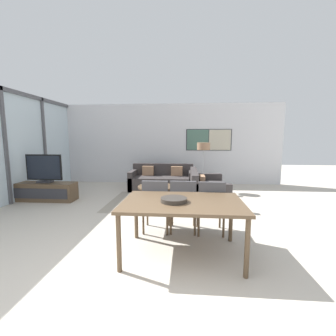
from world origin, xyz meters
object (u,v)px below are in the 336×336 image
television (44,169)px  dining_table (182,206)px  coffee_table (156,190)px  sofa_side (205,191)px  dining_chair_centre (183,203)px  fruit_bowl (174,199)px  dining_chair_left (156,203)px  floor_lamp (204,149)px  sofa_main (162,181)px  dining_chair_right (211,204)px  tv_console (46,192)px

television → dining_table: 4.34m
coffee_table → sofa_side: bearing=7.5°
dining_table → dining_chair_centre: (0.00, 0.75, -0.18)m
sofa_side → dining_chair_centre: 2.07m
dining_table → fruit_bowl: bearing=-154.6°
dining_chair_left → floor_lamp: size_ratio=0.62×
television → sofa_main: size_ratio=0.48×
fruit_bowl → dining_table: bearing=25.4°
dining_table → dining_chair_right: size_ratio=1.76×
tv_console → dining_table: dining_table is taller
coffee_table → fruit_bowl: 2.74m
sofa_main → sofa_side: (1.25, -1.26, -0.00)m
sofa_side → dining_chair_left: size_ratio=1.75×
sofa_main → floor_lamp: floor_lamp is taller
tv_console → sofa_main: bearing=28.1°
dining_chair_right → floor_lamp: bearing=88.0°
sofa_main → fruit_bowl: fruit_bowl is taller
tv_console → coffee_table: tv_console is taller
dining_chair_right → fruit_bowl: (-0.57, -0.77, 0.28)m
floor_lamp → sofa_side: bearing=-91.5°
tv_console → dining_chair_right: dining_chair_right is taller
tv_console → sofa_side: (4.12, 0.28, 0.03)m
sofa_main → dining_chair_right: size_ratio=2.14×
dining_table → dining_chair_left: bearing=122.3°
dining_chair_right → sofa_main: bearing=109.6°
dining_chair_right → floor_lamp: size_ratio=0.62×
sofa_side → coffee_table: bearing=97.5°
television → fruit_bowl: size_ratio=2.66×
television → sofa_main: (2.87, 1.53, -0.55)m
television → dining_chair_right: bearing=-23.4°
sofa_main → sofa_side: size_ratio=1.22×
sofa_side → dining_chair_left: 2.26m
coffee_table → dining_chair_left: (0.25, -1.85, 0.21)m
television → floor_lamp: floor_lamp is taller
tv_console → dining_chair_right: bearing=-23.4°
sofa_side → television: bearing=93.8°
sofa_main → dining_chair_right: dining_chair_right is taller
television → sofa_side: 4.16m
dining_table → floor_lamp: (0.57, 3.95, 0.58)m
dining_chair_left → dining_chair_right: (0.92, -0.02, 0.00)m
sofa_side → floor_lamp: floor_lamp is taller
television → fruit_bowl: bearing=-36.0°
dining_chair_centre → dining_chair_left: bearing=-177.2°
dining_chair_centre → dining_table: bearing=-90.0°
coffee_table → dining_table: 2.70m
coffee_table → fruit_bowl: size_ratio=2.61×
dining_table → floor_lamp: floor_lamp is taller
dining_table → tv_console: bearing=145.5°
sofa_side → coffee_table: sofa_side is taller
coffee_table → tv_console: bearing=-177.7°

